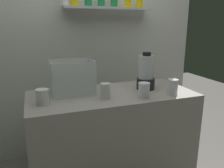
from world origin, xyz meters
name	(u,v)px	position (x,y,z in m)	size (l,w,h in m)	color
counter	(112,140)	(0.00, 0.00, 0.45)	(1.40, 0.64, 0.90)	#9E998E
back_wall_unit	(90,43)	(0.00, 0.77, 1.26)	(2.60, 0.24, 2.50)	silver
carrot_display_bin	(73,83)	(-0.31, 0.11, 0.99)	(0.35, 0.26, 0.28)	white
blender_pitcher	(146,74)	(0.33, 0.02, 1.04)	(0.16, 0.16, 0.33)	black
juice_cup_pomegranate_far_left	(42,98)	(-0.57, -0.09, 0.95)	(0.09, 0.09, 0.11)	white
juice_cup_orange_left	(105,91)	(-0.10, -0.12, 0.96)	(0.08, 0.08, 0.12)	white
juice_cup_pomegranate_middle	(144,91)	(0.20, -0.20, 0.95)	(0.09, 0.09, 0.12)	white
juice_cup_mango_right	(173,88)	(0.46, -0.21, 0.96)	(0.09, 0.09, 0.13)	white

